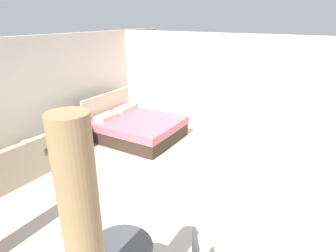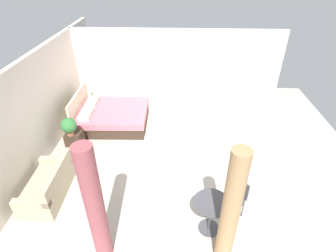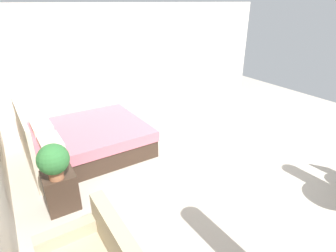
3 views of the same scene
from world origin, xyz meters
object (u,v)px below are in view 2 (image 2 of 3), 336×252
couch (49,186)px  cafe_chair_near_window (238,195)px  bed (111,116)px  nightstand (75,141)px  balcony_table (211,210)px  vase (73,128)px  potted_plant (69,126)px

couch → cafe_chair_near_window: size_ratio=1.68×
bed → nightstand: bearing=151.4°
balcony_table → vase: bearing=54.1°
cafe_chair_near_window → nightstand: bearing=63.5°
bed → potted_plant: (-1.39, 0.73, 0.53)m
couch → cafe_chair_near_window: (-0.31, -3.98, 0.25)m
nightstand → balcony_table: (-2.37, -3.40, 0.25)m
nightstand → potted_plant: 0.55m
bed → couch: bearing=166.4°
nightstand → potted_plant: bearing=165.7°
nightstand → balcony_table: bearing=-124.9°
vase → cafe_chair_near_window: 4.52m
nightstand → bed: bearing=-28.6°
potted_plant → vase: 0.30m
couch → vase: (1.79, 0.03, 0.34)m
potted_plant → nightstand: bearing=-14.3°
balcony_table → cafe_chair_near_window: bearing=-55.2°
cafe_chair_near_window → bed: bearing=45.0°
vase → potted_plant: bearing=-176.5°
bed → balcony_table: bed is taller
nightstand → cafe_chair_near_window: (-1.98, -3.97, 0.24)m
vase → bed: bearing=-32.4°
nightstand → cafe_chair_near_window: bearing=-116.5°
couch → nightstand: couch is taller
nightstand → cafe_chair_near_window: cafe_chair_near_window is taller
bed → vase: size_ratio=14.66×
couch → nightstand: bearing=-0.3°
bed → balcony_table: (-3.66, -2.70, 0.24)m
vase → balcony_table: bearing=-125.9°
potted_plant → balcony_table: size_ratio=0.65×
potted_plant → balcony_table: (-2.27, -3.43, -0.29)m
bed → cafe_chair_near_window: bearing=-135.0°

